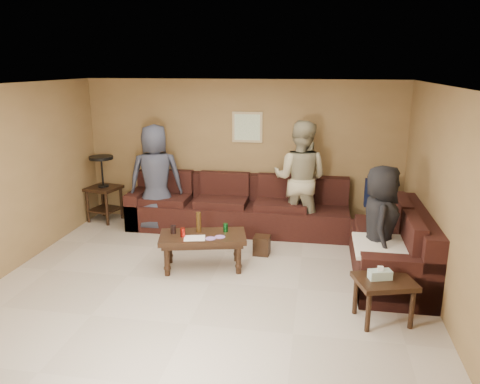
{
  "coord_description": "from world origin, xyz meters",
  "views": [
    {
      "loc": [
        1.31,
        -5.4,
        2.74
      ],
      "look_at": [
        0.25,
        0.85,
        1.0
      ],
      "focal_mm": 35.0,
      "sensor_mm": 36.0,
      "label": 1
    }
  ],
  "objects_px": {
    "person_right": "(380,225)",
    "coffee_table": "(203,240)",
    "person_left": "(156,178)",
    "sectional_sofa": "(283,224)",
    "waste_bin": "(262,245)",
    "person_middle": "(300,179)",
    "side_table_right": "(384,285)",
    "end_table_left": "(103,187)"
  },
  "relations": [
    {
      "from": "person_right",
      "to": "coffee_table",
      "type": "bearing_deg",
      "value": 94.09
    },
    {
      "from": "coffee_table",
      "to": "person_left",
      "type": "xyz_separation_m",
      "value": [
        -1.15,
        1.43,
        0.49
      ]
    },
    {
      "from": "sectional_sofa",
      "to": "waste_bin",
      "type": "distance_m",
      "value": 0.58
    },
    {
      "from": "person_left",
      "to": "person_right",
      "type": "bearing_deg",
      "value": 138.94
    },
    {
      "from": "sectional_sofa",
      "to": "coffee_table",
      "type": "distance_m",
      "value": 1.49
    },
    {
      "from": "waste_bin",
      "to": "person_left",
      "type": "xyz_separation_m",
      "value": [
        -1.9,
        0.82,
        0.76
      ]
    },
    {
      "from": "person_middle",
      "to": "person_left",
      "type": "bearing_deg",
      "value": 15.7
    },
    {
      "from": "side_table_right",
      "to": "waste_bin",
      "type": "bearing_deg",
      "value": 133.04
    },
    {
      "from": "waste_bin",
      "to": "person_right",
      "type": "height_order",
      "value": "person_right"
    },
    {
      "from": "side_table_right",
      "to": "person_left",
      "type": "height_order",
      "value": "person_left"
    },
    {
      "from": "waste_bin",
      "to": "person_left",
      "type": "bearing_deg",
      "value": 156.68
    },
    {
      "from": "side_table_right",
      "to": "person_middle",
      "type": "relative_size",
      "value": 0.38
    },
    {
      "from": "end_table_left",
      "to": "person_left",
      "type": "xyz_separation_m",
      "value": [
        1.09,
        -0.27,
        0.28
      ]
    },
    {
      "from": "person_left",
      "to": "side_table_right",
      "type": "bearing_deg",
      "value": 126.23
    },
    {
      "from": "coffee_table",
      "to": "sectional_sofa",
      "type": "bearing_deg",
      "value": 47.09
    },
    {
      "from": "sectional_sofa",
      "to": "end_table_left",
      "type": "xyz_separation_m",
      "value": [
        -3.25,
        0.61,
        0.29
      ]
    },
    {
      "from": "coffee_table",
      "to": "waste_bin",
      "type": "distance_m",
      "value": 1.0
    },
    {
      "from": "person_left",
      "to": "person_middle",
      "type": "distance_m",
      "value": 2.4
    },
    {
      "from": "waste_bin",
      "to": "person_middle",
      "type": "distance_m",
      "value": 1.36
    },
    {
      "from": "coffee_table",
      "to": "person_left",
      "type": "relative_size",
      "value": 0.71
    },
    {
      "from": "side_table_right",
      "to": "person_middle",
      "type": "distance_m",
      "value": 2.86
    },
    {
      "from": "person_middle",
      "to": "side_table_right",
      "type": "bearing_deg",
      "value": 123.64
    },
    {
      "from": "end_table_left",
      "to": "waste_bin",
      "type": "distance_m",
      "value": 3.21
    },
    {
      "from": "side_table_right",
      "to": "person_left",
      "type": "bearing_deg",
      "value": 144.37
    },
    {
      "from": "person_left",
      "to": "person_middle",
      "type": "height_order",
      "value": "person_middle"
    },
    {
      "from": "end_table_left",
      "to": "sectional_sofa",
      "type": "bearing_deg",
      "value": -10.63
    },
    {
      "from": "sectional_sofa",
      "to": "person_left",
      "type": "height_order",
      "value": "person_left"
    },
    {
      "from": "person_left",
      "to": "coffee_table",
      "type": "bearing_deg",
      "value": 110.64
    },
    {
      "from": "waste_bin",
      "to": "person_middle",
      "type": "bearing_deg",
      "value": 63.06
    },
    {
      "from": "coffee_table",
      "to": "person_left",
      "type": "bearing_deg",
      "value": 128.79
    },
    {
      "from": "end_table_left",
      "to": "person_right",
      "type": "xyz_separation_m",
      "value": [
        4.56,
        -1.73,
        0.15
      ]
    },
    {
      "from": "end_table_left",
      "to": "waste_bin",
      "type": "bearing_deg",
      "value": -19.96
    },
    {
      "from": "sectional_sofa",
      "to": "person_middle",
      "type": "height_order",
      "value": "person_middle"
    },
    {
      "from": "coffee_table",
      "to": "side_table_right",
      "type": "bearing_deg",
      "value": -24.2
    },
    {
      "from": "waste_bin",
      "to": "person_middle",
      "type": "xyz_separation_m",
      "value": [
        0.49,
        0.97,
        0.8
      ]
    },
    {
      "from": "coffee_table",
      "to": "person_middle",
      "type": "bearing_deg",
      "value": 52.05
    },
    {
      "from": "coffee_table",
      "to": "person_left",
      "type": "height_order",
      "value": "person_left"
    },
    {
      "from": "person_left",
      "to": "person_right",
      "type": "relative_size",
      "value": 1.16
    },
    {
      "from": "person_left",
      "to": "waste_bin",
      "type": "bearing_deg",
      "value": 138.53
    },
    {
      "from": "side_table_right",
      "to": "person_right",
      "type": "relative_size",
      "value": 0.47
    },
    {
      "from": "coffee_table",
      "to": "person_middle",
      "type": "relative_size",
      "value": 0.67
    },
    {
      "from": "waste_bin",
      "to": "person_left",
      "type": "relative_size",
      "value": 0.16
    }
  ]
}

